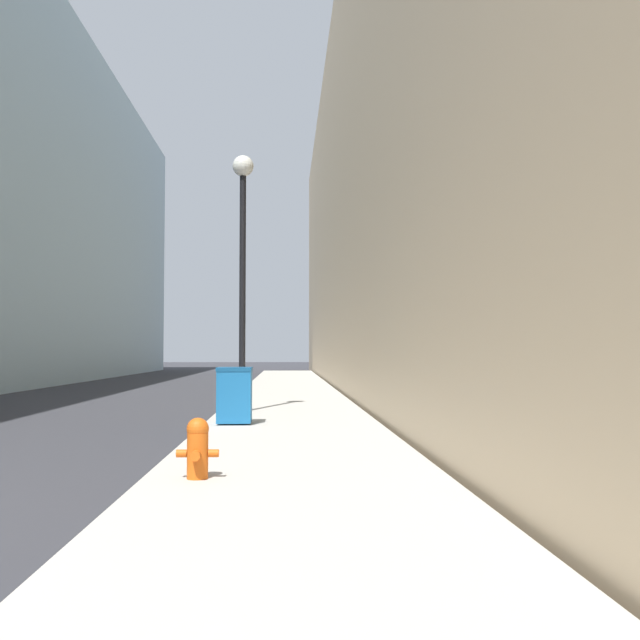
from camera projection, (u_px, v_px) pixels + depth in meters
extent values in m
cube|color=#B7B2A8|center=(290.00, 397.00, 23.75)|extent=(3.56, 60.00, 0.14)
cube|color=tan|center=(462.00, 204.00, 32.48)|extent=(12.00, 60.00, 16.65)
cylinder|color=#D15614|center=(198.00, 456.00, 8.13)|extent=(0.24, 0.24, 0.52)
sphere|color=#D15614|center=(198.00, 429.00, 8.15)|extent=(0.25, 0.25, 0.25)
cylinder|color=#D15614|center=(198.00, 422.00, 8.15)|extent=(0.07, 0.07, 0.05)
cylinder|color=#D15614|center=(196.00, 456.00, 7.95)|extent=(0.11, 0.12, 0.11)
cylinder|color=#D15614|center=(182.00, 453.00, 8.13)|extent=(0.12, 0.09, 0.09)
cylinder|color=#D15614|center=(214.00, 453.00, 8.14)|extent=(0.12, 0.09, 0.09)
cube|color=#19609E|center=(235.00, 397.00, 14.27)|extent=(0.67, 0.65, 1.02)
cube|color=navy|center=(235.00, 369.00, 14.29)|extent=(0.69, 0.67, 0.08)
cylinder|color=black|center=(221.00, 419.00, 14.51)|extent=(0.05, 0.16, 0.16)
cylinder|color=black|center=(249.00, 419.00, 14.54)|extent=(0.05, 0.16, 0.16)
cylinder|color=black|center=(242.00, 406.00, 17.14)|extent=(0.29, 0.29, 0.25)
cylinder|color=black|center=(242.00, 292.00, 17.26)|extent=(0.15, 0.15, 5.77)
sphere|color=silver|center=(243.00, 166.00, 17.39)|extent=(0.51, 0.51, 0.51)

